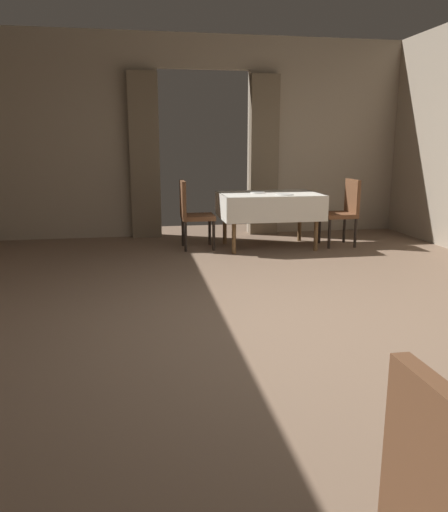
% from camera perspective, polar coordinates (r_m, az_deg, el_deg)
% --- Properties ---
extents(ground, '(10.08, 10.08, 0.00)m').
position_cam_1_polar(ground, '(4.03, 5.97, -7.92)').
color(ground, '#7A604C').
extents(wall_back, '(6.40, 0.27, 3.00)m').
position_cam_1_polar(wall_back, '(7.88, -2.27, 13.43)').
color(wall_back, gray).
rests_on(wall_back, ground).
extents(dining_table_mid, '(1.36, 0.93, 0.75)m').
position_cam_1_polar(dining_table_mid, '(6.91, 5.21, 6.27)').
color(dining_table_mid, brown).
rests_on(dining_table_mid, ground).
extents(chair_mid_right, '(0.44, 0.44, 0.93)m').
position_cam_1_polar(chair_mid_right, '(7.22, 13.53, 5.23)').
color(chair_mid_right, black).
rests_on(chair_mid_right, ground).
extents(chair_mid_left, '(0.45, 0.44, 0.93)m').
position_cam_1_polar(chair_mid_left, '(6.82, -3.71, 5.13)').
color(chair_mid_left, black).
rests_on(chair_mid_left, ground).
extents(plate_mid_a, '(0.23, 0.23, 0.01)m').
position_cam_1_polar(plate_mid_a, '(6.71, 6.94, 7.01)').
color(plate_mid_a, white).
rests_on(plate_mid_a, dining_table_mid).
extents(plate_mid_b, '(0.20, 0.20, 0.01)m').
position_cam_1_polar(plate_mid_b, '(6.94, 3.87, 7.27)').
color(plate_mid_b, white).
rests_on(plate_mid_b, dining_table_mid).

